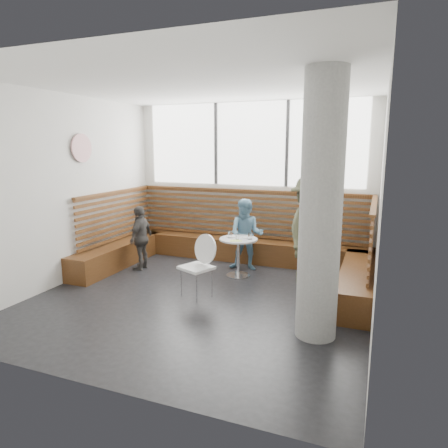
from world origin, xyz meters
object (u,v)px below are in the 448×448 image
at_px(concrete_column, 321,209).
at_px(cafe_chair, 198,260).
at_px(adult_man, 309,230).
at_px(cafe_table, 238,249).
at_px(child_back, 246,235).
at_px(child_left, 141,238).

bearing_deg(concrete_column, cafe_chair, 159.98).
bearing_deg(cafe_chair, adult_man, 63.05).
bearing_deg(cafe_table, concrete_column, -47.91).
distance_m(concrete_column, child_back, 2.96).
bearing_deg(child_back, child_left, -167.76).
height_order(concrete_column, adult_man, concrete_column).
xyz_separation_m(cafe_table, child_left, (-1.88, -0.25, 0.11)).
height_order(concrete_column, child_back, concrete_column).
relative_size(adult_man, child_back, 1.37).
relative_size(cafe_table, adult_man, 0.38).
xyz_separation_m(child_back, child_left, (-1.89, -0.69, -0.07)).
relative_size(concrete_column, child_back, 2.35).
bearing_deg(cafe_table, child_left, -172.38).
xyz_separation_m(cafe_chair, adult_man, (1.50, 1.23, 0.35)).
height_order(cafe_chair, child_left, child_left).
distance_m(cafe_chair, adult_man, 1.97).
xyz_separation_m(cafe_table, child_back, (0.01, 0.43, 0.18)).
bearing_deg(child_left, cafe_chair, 57.82).
relative_size(cafe_chair, child_back, 0.72).
bearing_deg(cafe_chair, child_left, 174.75).
height_order(cafe_table, cafe_chair, cafe_chair).
relative_size(cafe_table, child_back, 0.52).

